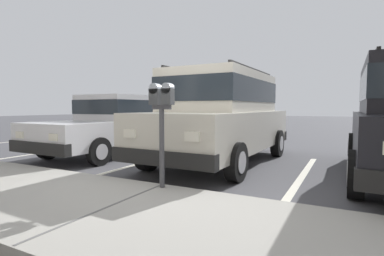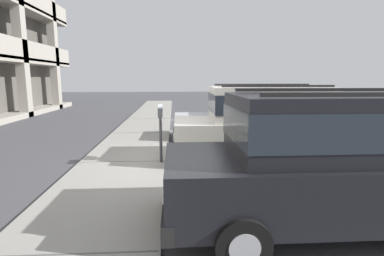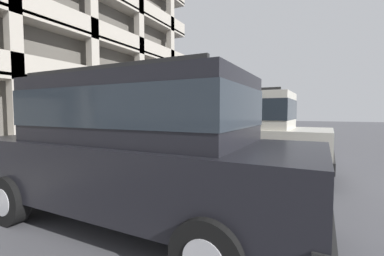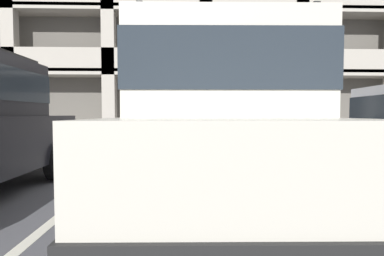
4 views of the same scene
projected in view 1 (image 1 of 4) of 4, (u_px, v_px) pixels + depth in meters
ground_plane at (170, 192)px, 4.51m from camera, size 80.00×80.00×0.10m
sidewalk at (109, 212)px, 3.35m from camera, size 40.00×2.20×0.12m
parking_stall_lines at (140, 164)px, 6.50m from camera, size 13.31×4.80×0.01m
silver_suv at (221, 114)px, 6.59m from camera, size 2.09×4.82×2.03m
dark_hatchback at (117, 123)px, 7.92m from camera, size 1.89×4.51×1.54m
parking_meter_near at (162, 110)px, 4.07m from camera, size 0.35×0.12×1.43m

